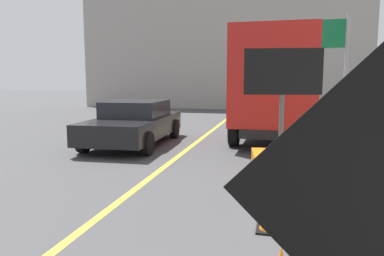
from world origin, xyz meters
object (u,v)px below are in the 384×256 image
at_px(box_truck, 276,84).
at_px(traffic_cone_mid_lane, 270,207).
at_px(arrow_board_trailer, 280,154).
at_px(pickup_car, 134,123).
at_px(highway_guide_sign, 329,50).

distance_m(box_truck, traffic_cone_mid_lane, 8.19).
distance_m(arrow_board_trailer, box_truck, 5.28).
distance_m(arrow_board_trailer, pickup_car, 5.40).
relative_size(box_truck, pickup_car, 1.42).
xyz_separation_m(arrow_board_trailer, highway_guide_sign, (2.14, 10.62, 2.94)).
distance_m(arrow_board_trailer, traffic_cone_mid_lane, 2.96).
bearing_deg(arrow_board_trailer, highway_guide_sign, 78.62).
xyz_separation_m(box_truck, traffic_cone_mid_lane, (0.06, -8.04, -1.56)).
xyz_separation_m(arrow_board_trailer, traffic_cone_mid_lane, (-0.13, -2.95, -0.14)).
relative_size(pickup_car, highway_guide_sign, 0.94).
height_order(pickup_car, traffic_cone_mid_lane, pickup_car).
xyz_separation_m(box_truck, highway_guide_sign, (2.33, 5.54, 1.52)).
height_order(arrow_board_trailer, highway_guide_sign, highway_guide_sign).
bearing_deg(box_truck, arrow_board_trailer, -87.79).
bearing_deg(traffic_cone_mid_lane, highway_guide_sign, 80.51).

